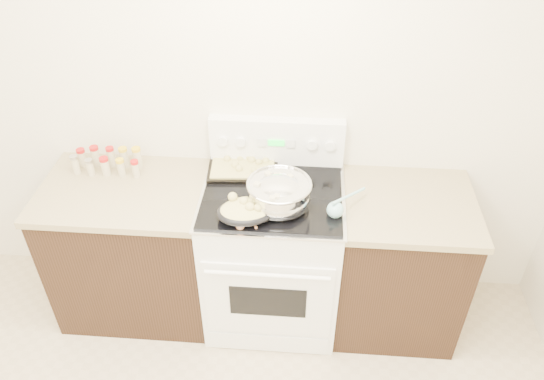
{
  "coord_description": "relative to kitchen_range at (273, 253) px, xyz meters",
  "views": [
    {
      "loc": [
        0.52,
        -0.82,
        2.7
      ],
      "look_at": [
        0.35,
        1.37,
        1.0
      ],
      "focal_mm": 35.0,
      "sensor_mm": 36.0,
      "label": 1
    }
  ],
  "objects": [
    {
      "name": "room_shell",
      "position": [
        -0.35,
        -1.42,
        1.21
      ],
      "size": [
        4.1,
        3.6,
        2.75
      ],
      "color": "#EDE5CD",
      "rests_on": "ground"
    },
    {
      "name": "counter_left",
      "position": [
        -0.83,
        0.01,
        -0.03
      ],
      "size": [
        0.93,
        0.67,
        0.92
      ],
      "color": "black",
      "rests_on": "ground"
    },
    {
      "name": "blue_ladle",
      "position": [
        0.34,
        -0.16,
        0.49
      ],
      "size": [
        0.21,
        0.24,
        0.11
      ],
      "color": "#88C3CB",
      "rests_on": "kitchen_range"
    },
    {
      "name": "counter_right",
      "position": [
        0.73,
        0.01,
        -0.03
      ],
      "size": [
        0.73,
        0.67,
        0.92
      ],
      "color": "black",
      "rests_on": "ground"
    },
    {
      "name": "kitchen_range",
      "position": [
        0.0,
        0.0,
        0.0
      ],
      "size": [
        0.78,
        0.73,
        1.22
      ],
      "color": "white",
      "rests_on": "ground"
    },
    {
      "name": "mixing_bowl",
      "position": [
        0.04,
        -0.12,
        0.53
      ],
      "size": [
        0.42,
        0.42,
        0.2
      ],
      "color": "silver",
      "rests_on": "kitchen_range"
    },
    {
      "name": "wooden_spoon",
      "position": [
        -0.13,
        -0.26,
        0.46
      ],
      "size": [
        0.11,
        0.24,
        0.04
      ],
      "color": "#BB7B55",
      "rests_on": "kitchen_range"
    },
    {
      "name": "spice_jars",
      "position": [
        -0.95,
        0.17,
        0.49
      ],
      "size": [
        0.39,
        0.15,
        0.13
      ],
      "color": "#BFB28C",
      "rests_on": "counter_left"
    },
    {
      "name": "roasting_pan",
      "position": [
        -0.11,
        -0.22,
        0.5
      ],
      "size": [
        0.36,
        0.29,
        0.12
      ],
      "color": "black",
      "rests_on": "kitchen_range"
    },
    {
      "name": "baking_sheet",
      "position": [
        -0.18,
        0.19,
        0.47
      ],
      "size": [
        0.41,
        0.3,
        0.06
      ],
      "color": "black",
      "rests_on": "kitchen_range"
    }
  ]
}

